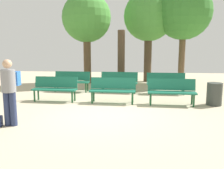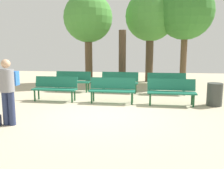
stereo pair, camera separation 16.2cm
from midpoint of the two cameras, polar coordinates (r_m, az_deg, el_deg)
The scene contains 13 objects.
ground_plane at distance 6.89m, azimuth -2.60°, elevation -7.33°, with size 24.00×24.00×0.00m, color #BCAD8E.
bench_r0_c0 at distance 8.83m, azimuth -14.10°, elevation -0.62°, with size 1.61×0.51×0.87m.
bench_r0_c1 at distance 8.28m, azimuth -0.38°, elevation -0.97°, with size 1.61×0.50×0.87m.
bench_r0_c2 at distance 8.22m, azimuth 13.67°, elevation -1.30°, with size 1.61×0.53×0.87m.
bench_r1_c0 at distance 10.62m, azimuth -10.16°, elevation 1.08°, with size 1.62×0.55×0.87m.
bench_r1_c1 at distance 10.22m, azimuth 1.25°, elevation 0.91°, with size 1.62×0.56×0.87m.
bench_r1_c2 at distance 10.12m, azimuth 12.48°, elevation 0.63°, with size 1.60×0.49×0.87m.
tree_0 at distance 13.71m, azimuth 8.53°, elevation 15.86°, with size 2.77×2.77×5.05m.
tree_1 at distance 13.04m, azimuth -6.53°, elevation 15.57°, with size 2.60×2.60×4.80m.
tree_2 at distance 13.50m, azimuth 16.63°, elevation 16.35°, with size 2.92×2.92×5.25m.
tree_3 at distance 11.72m, azimuth 1.84°, elevation 6.28°, with size 0.36×0.36×2.78m.
visitor_with_backpack at distance 6.34m, azimuth -24.22°, elevation -0.84°, with size 0.35×0.52×1.65m.
trash_bin at distance 8.62m, azimuth 23.04°, elevation -2.13°, with size 0.50×0.50×0.76m, color #383D38.
Camera 1 is at (0.92, -6.55, 1.92)m, focal length 37.76 mm.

